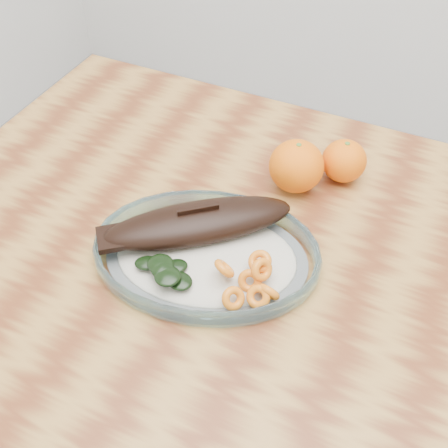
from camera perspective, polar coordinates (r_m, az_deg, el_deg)
The scene contains 4 objects.
dining_table at distance 0.88m, azimuth 5.77°, elevation -8.84°, with size 1.20×0.80×0.75m.
plated_meal at distance 0.80m, azimuth -1.87°, elevation -2.69°, with size 0.71×0.71×0.08m.
orange_left at distance 0.90m, azimuth 7.37°, elevation 5.85°, with size 0.09×0.09×0.09m, color #FF4805.
orange_right at distance 0.94m, azimuth 12.10°, elevation 6.29°, with size 0.07×0.07×0.07m, color #FF4805.
Camera 1 is at (0.13, -0.50, 1.37)m, focal length 45.00 mm.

